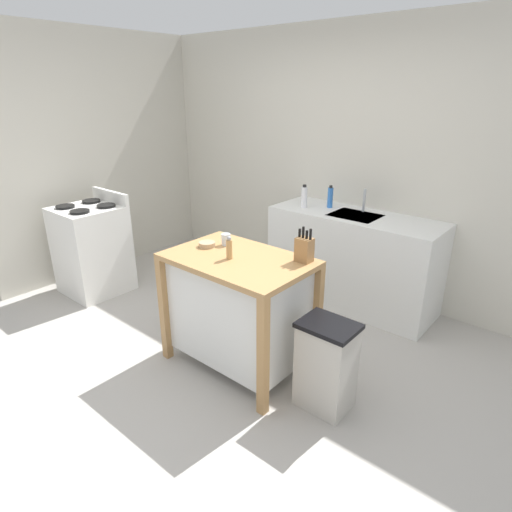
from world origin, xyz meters
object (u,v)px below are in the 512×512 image
at_px(pepper_grinder, 229,248).
at_px(trash_bin, 326,365).
at_px(kitchen_island, 239,306).
at_px(sink_faucet, 364,200).
at_px(stove, 92,249).
at_px(bowl_stoneware_deep, 207,244).
at_px(bottle_spray_cleaner, 330,197).
at_px(drinking_cup, 226,239).
at_px(knife_block, 304,249).
at_px(bottle_hand_soap, 304,197).

xyz_separation_m(pepper_grinder, trash_bin, (0.79, 0.06, -0.65)).
xyz_separation_m(kitchen_island, sink_faucet, (0.15, 1.62, 0.52)).
bearing_deg(stove, pepper_grinder, -1.20).
height_order(trash_bin, stove, stove).
xyz_separation_m(bowl_stoneware_deep, pepper_grinder, (0.30, -0.07, 0.06)).
xyz_separation_m(pepper_grinder, bottle_spray_cleaner, (-0.15, 1.59, 0.04)).
bearing_deg(sink_faucet, kitchen_island, -95.21).
height_order(bowl_stoneware_deep, pepper_grinder, pepper_grinder).
bearing_deg(bottle_spray_cleaner, drinking_cup, -92.70).
xyz_separation_m(bottle_spray_cleaner, stove, (-1.85, -1.55, -0.55)).
distance_m(bowl_stoneware_deep, sink_faucet, 1.68).
bearing_deg(bottle_spray_cleaner, pepper_grinder, -84.73).
distance_m(drinking_cup, trash_bin, 1.18).
bearing_deg(sink_faucet, knife_block, -79.61).
bearing_deg(pepper_grinder, sink_faucet, 83.96).
distance_m(kitchen_island, stove, 2.03).
distance_m(drinking_cup, bottle_spray_cleaner, 1.41).
xyz_separation_m(sink_faucet, stove, (-2.17, -1.63, -0.55)).
height_order(pepper_grinder, bottle_hand_soap, bottle_hand_soap).
distance_m(pepper_grinder, bottle_spray_cleaner, 1.60).
height_order(kitchen_island, bottle_hand_soap, bottle_hand_soap).
bearing_deg(stove, bowl_stoneware_deep, 0.89).
xyz_separation_m(drinking_cup, stove, (-1.78, -0.15, -0.47)).
height_order(knife_block, trash_bin, knife_block).
xyz_separation_m(drinking_cup, pepper_grinder, (0.21, -0.19, 0.03)).
height_order(sink_faucet, stove, sink_faucet).
relative_size(knife_block, stove, 0.24).
xyz_separation_m(bowl_stoneware_deep, sink_faucet, (0.47, 1.60, 0.11)).
bearing_deg(bowl_stoneware_deep, pepper_grinder, -12.87).
distance_m(drinking_cup, sink_faucet, 1.54).
bearing_deg(drinking_cup, pepper_grinder, -41.39).
distance_m(kitchen_island, bottle_spray_cleaner, 1.63).
height_order(bowl_stoneware_deep, stove, stove).
relative_size(drinking_cup, trash_bin, 0.14).
relative_size(drinking_cup, bottle_hand_soap, 0.39).
bearing_deg(trash_bin, bottle_hand_soap, 129.61).
xyz_separation_m(bottle_hand_soap, stove, (-1.65, -1.40, -0.55)).
relative_size(trash_bin, bottle_hand_soap, 2.78).
height_order(bottle_hand_soap, stove, bottle_hand_soap).
bearing_deg(kitchen_island, bowl_stoneware_deep, 177.70).
distance_m(kitchen_island, bowl_stoneware_deep, 0.52).
xyz_separation_m(bowl_stoneware_deep, bottle_hand_soap, (-0.05, 1.37, 0.10)).
bearing_deg(kitchen_island, knife_block, 31.10).
distance_m(pepper_grinder, sink_faucet, 1.68).
bearing_deg(stove, kitchen_island, 0.37).
bearing_deg(sink_faucet, bowl_stoneware_deep, -106.50).
xyz_separation_m(knife_block, drinking_cup, (-0.64, -0.11, -0.05)).
height_order(knife_block, pepper_grinder, knife_block).
bearing_deg(knife_block, bottle_hand_soap, 124.24).
bearing_deg(drinking_cup, bottle_hand_soap, 96.16).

